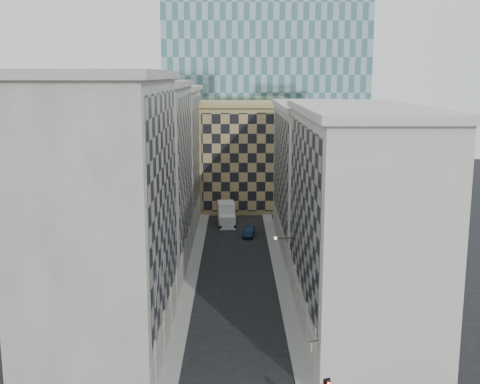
{
  "coord_description": "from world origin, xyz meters",
  "views": [
    {
      "loc": [
        -0.14,
        -37.99,
        23.31
      ],
      "look_at": [
        0.3,
        12.56,
        13.46
      ],
      "focal_mm": 45.0,
      "sensor_mm": 36.0,
      "label": 1
    }
  ],
  "objects": [
    {
      "name": "bracket_lamp",
      "position": [
        4.38,
        24.0,
        6.2
      ],
      "size": [
        1.98,
        0.36,
        0.36
      ],
      "color": "black",
      "rests_on": "ground"
    },
    {
      "name": "bldg_left_a",
      "position": [
        -10.88,
        11.0,
        11.82
      ],
      "size": [
        10.8,
        22.8,
        23.7
      ],
      "color": "gray",
      "rests_on": "ground"
    },
    {
      "name": "bldg_left_c",
      "position": [
        -10.88,
        55.0,
        10.83
      ],
      "size": [
        10.8,
        22.8,
        21.7
      ],
      "color": "gray",
      "rests_on": "ground"
    },
    {
      "name": "church_tower",
      "position": [
        0.0,
        82.0,
        26.95
      ],
      "size": [
        7.2,
        7.2,
        51.5
      ],
      "color": "#2E2924",
      "rests_on": "ground"
    },
    {
      "name": "sidewalk_east",
      "position": [
        5.25,
        30.0,
        0.07
      ],
      "size": [
        1.5,
        100.0,
        0.15
      ],
      "primitive_type": "cube",
      "color": "gray",
      "rests_on": "ground"
    },
    {
      "name": "bldg_left_b",
      "position": [
        -10.88,
        33.0,
        11.32
      ],
      "size": [
        10.8,
        22.8,
        22.7
      ],
      "color": "gray",
      "rests_on": "ground"
    },
    {
      "name": "dark_car",
      "position": [
        1.93,
        47.54,
        0.71
      ],
      "size": [
        2.02,
        4.45,
        1.41
      ],
      "primitive_type": "imported",
      "rotation": [
        0.0,
        0.0,
        -0.13
      ],
      "color": "#0E1A36",
      "rests_on": "ground"
    },
    {
      "name": "flagpoles_left",
      "position": [
        -5.9,
        6.0,
        8.0
      ],
      "size": [
        0.1,
        6.33,
        2.33
      ],
      "color": "gray",
      "rests_on": "ground"
    },
    {
      "name": "box_truck",
      "position": [
        -1.48,
        54.56,
        1.51
      ],
      "size": [
        3.04,
        6.51,
        3.48
      ],
      "rotation": [
        0.0,
        0.0,
        0.07
      ],
      "color": "silver",
      "rests_on": "ground"
    },
    {
      "name": "tan_block",
      "position": [
        2.0,
        67.9,
        9.44
      ],
      "size": [
        16.8,
        14.8,
        18.8
      ],
      "color": "tan",
      "rests_on": "ground"
    },
    {
      "name": "bldg_right_b",
      "position": [
        10.89,
        42.0,
        9.85
      ],
      "size": [
        10.8,
        28.8,
        19.7
      ],
      "color": "beige",
      "rests_on": "ground"
    },
    {
      "name": "sidewalk_west",
      "position": [
        -5.25,
        30.0,
        0.07
      ],
      "size": [
        1.5,
        100.0,
        0.15
      ],
      "primitive_type": "cube",
      "color": "gray",
      "rests_on": "ground"
    },
    {
      "name": "bldg_right_a",
      "position": [
        10.88,
        15.0,
        10.32
      ],
      "size": [
        10.8,
        26.8,
        20.7
      ],
      "color": "beige",
      "rests_on": "ground"
    },
    {
      "name": "shop_sign",
      "position": [
        5.37,
        3.0,
        3.84
      ],
      "size": [
        0.78,
        0.68,
        0.77
      ],
      "rotation": [
        0.0,
        0.0,
        0.28
      ],
      "color": "black",
      "rests_on": "ground"
    }
  ]
}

